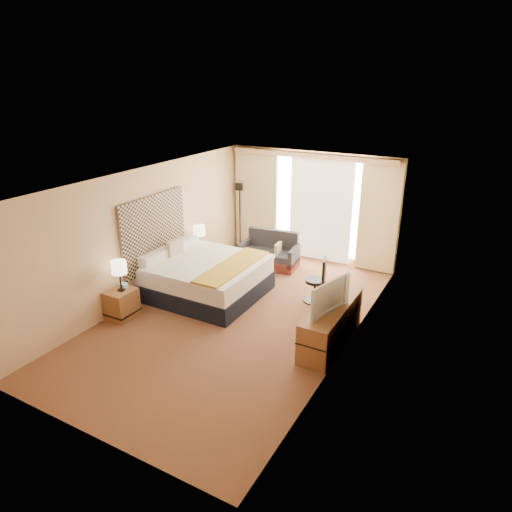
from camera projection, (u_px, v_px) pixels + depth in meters
The scene contains 21 objects.
floor at pixel (238, 316), 8.56m from camera, with size 4.20×7.00×0.02m, color #551918.
ceiling at pixel (235, 179), 7.60m from camera, with size 4.20×7.00×0.02m, color white.
wall_back at pixel (312, 206), 10.93m from camera, with size 4.20×0.02×2.60m, color #D6B282.
wall_front at pixel (79, 348), 5.23m from camera, with size 4.20×0.02×2.60m, color #D6B282.
wall_left at pixel (146, 234), 9.02m from camera, with size 0.02×7.00×2.60m, color #D6B282.
wall_right at pixel (351, 275), 7.14m from camera, with size 0.02×7.00×2.60m, color #D6B282.
headboard at pixel (154, 232), 9.17m from camera, with size 0.06×1.85×1.50m, color black.
nightstand_left at pixel (122, 304), 8.44m from camera, with size 0.45×0.52×0.55m, color #9C5F38.
nightstand_right at pixel (200, 260), 10.48m from camera, with size 0.45×0.52×0.55m, color #9C5F38.
media_dresser at pixel (331, 324), 7.61m from camera, with size 0.50×1.80×0.70m, color #9C5F38.
window at pixel (321, 207), 10.79m from camera, with size 2.30×0.02×2.30m, color silver.
curtains at pixel (310, 203), 10.80m from camera, with size 4.12×0.19×2.56m.
bed at pixel (206, 277), 9.31m from camera, with size 2.18×1.99×1.06m.
loveseat at pixel (270, 255), 10.75m from camera, with size 1.39×0.86×0.82m.
floor_lamp at pixel (240, 202), 11.66m from camera, with size 0.21×0.21×1.69m.
desk_chair at pixel (318, 282), 8.99m from camera, with size 0.45×0.45×0.92m.
lamp_left at pixel (119, 268), 8.17m from camera, with size 0.28×0.28×0.58m.
lamp_right at pixel (199, 231), 10.17m from camera, with size 0.26×0.26×0.56m.
tissue_box at pixel (124, 286), 8.38m from camera, with size 0.12×0.12×0.11m, color #95C2E7.
telephone at pixel (205, 246), 10.44m from camera, with size 0.19×0.15×0.08m, color black.
television at pixel (326, 295), 7.21m from camera, with size 0.96×0.13×0.55m, color black.
Camera 1 is at (3.94, -6.44, 4.20)m, focal length 32.00 mm.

